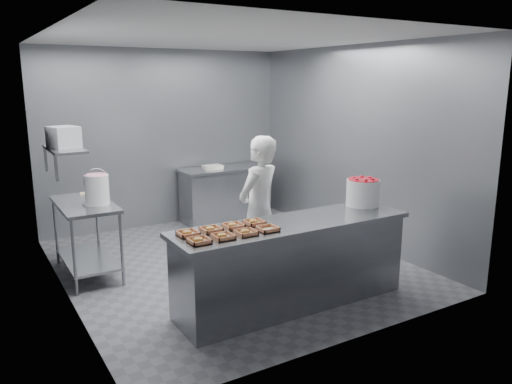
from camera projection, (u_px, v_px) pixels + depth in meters
floor at (232, 264)px, 6.42m from camera, size 4.50×4.50×0.00m
ceiling at (229, 38)px, 5.81m from camera, size 4.50×4.50×0.00m
wall_back at (165, 139)px, 8.00m from camera, size 4.00×0.04×2.80m
wall_left at (58, 171)px, 5.11m from camera, size 0.04×4.50×2.80m
wall_right at (354, 146)px, 7.12m from camera, size 0.04×4.50×2.80m
service_counter at (292, 263)px, 5.19m from camera, size 2.60×0.70×0.90m
prep_table at (86, 227)px, 5.97m from camera, size 0.60×1.20×0.90m
back_counter at (225, 194)px, 8.36m from camera, size 1.50×0.60×0.90m
wall_shelf at (64, 149)px, 5.67m from camera, size 0.35×0.90×0.03m
tray_0 at (199, 240)px, 4.43m from camera, size 0.19×0.18×0.06m
tray_1 at (223, 236)px, 4.55m from camera, size 0.19×0.18×0.06m
tray_2 at (246, 232)px, 4.67m from camera, size 0.19×0.18×0.06m
tray_3 at (268, 229)px, 4.79m from camera, size 0.19×0.18×0.04m
tray_4 at (188, 233)px, 4.64m from camera, size 0.19×0.18×0.06m
tray_5 at (211, 229)px, 4.76m from camera, size 0.19×0.18×0.06m
tray_6 at (233, 226)px, 4.88m from camera, size 0.19×0.18×0.06m
tray_7 at (254, 222)px, 5.00m from camera, size 0.19×0.18×0.06m
worker at (259, 211)px, 5.70m from camera, size 0.74×0.63×1.71m
strawberry_tub at (363, 191)px, 5.72m from camera, size 0.38×0.38×0.31m
glaze_bucket at (97, 189)px, 5.79m from camera, size 0.29×0.27×0.42m
bucket_lid at (95, 203)px, 5.84m from camera, size 0.31×0.31×0.02m
rag at (86, 194)px, 6.32m from camera, size 0.16×0.14×0.02m
appliance at (64, 137)px, 5.63m from camera, size 0.36×0.38×0.24m
paper_stack at (213, 167)px, 8.15m from camera, size 0.32×0.25×0.06m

